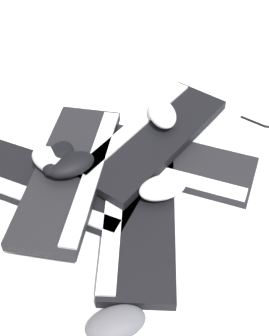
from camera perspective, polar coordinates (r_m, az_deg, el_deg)
ground_plane at (r=1.07m, az=0.28°, el=-3.52°), size 3.20×3.20×0.00m
keyboard_0 at (r=1.13m, az=3.36°, el=0.93°), size 0.30×0.46×0.03m
keyboard_1 at (r=1.09m, az=-10.75°, el=-2.02°), size 0.28×0.46×0.03m
keyboard_2 at (r=1.02m, az=0.47°, el=-5.55°), size 0.44×0.39×0.03m
keyboard_3 at (r=1.07m, az=-7.85°, el=-0.61°), size 0.45×0.36×0.03m
keyboard_4 at (r=1.15m, az=2.32°, el=3.77°), size 0.45×0.18×0.03m
mouse_0 at (r=1.02m, az=3.47°, el=-2.36°), size 0.13×0.11×0.04m
mouse_1 at (r=1.16m, az=3.40°, el=6.64°), size 0.12×0.13×0.04m
mouse_2 at (r=0.88m, az=-2.30°, el=-18.40°), size 0.13×0.11×0.04m
mouse_3 at (r=1.05m, az=-10.04°, el=0.90°), size 0.07×0.11×0.04m
mouse_4 at (r=1.04m, az=-7.79°, el=0.41°), size 0.13×0.10×0.04m
mouse_5 at (r=1.06m, az=-9.29°, el=1.18°), size 0.13×0.11×0.04m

